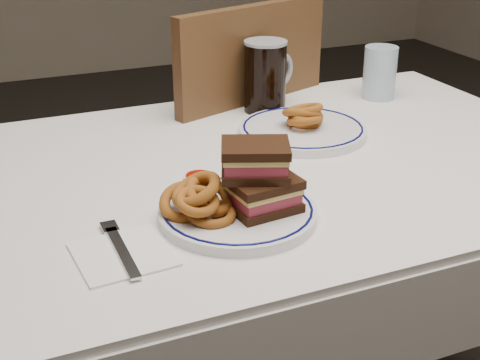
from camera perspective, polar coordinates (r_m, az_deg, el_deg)
name	(u,v)px	position (r m, az deg, el deg)	size (l,w,h in m)	color
dining_table	(280,206)	(1.36, 3.46, -2.24)	(1.27, 0.87, 0.75)	silver
chair_far	(220,166)	(1.82, -1.70, 1.19)	(0.58, 0.58, 0.98)	#402414
main_plate	(238,212)	(1.09, -0.19, -2.74)	(0.26, 0.26, 0.02)	white
reuben_sandwich	(259,177)	(1.06, 1.67, 0.26)	(0.13, 0.12, 0.11)	black
onion_rings_main	(199,199)	(1.05, -3.50, -1.66)	(0.13, 0.11, 0.09)	brown
ketchup_ramekin	(199,183)	(1.13, -3.49, -0.25)	(0.06, 0.06, 0.03)	white
beer_mug	(266,75)	(1.57, 2.25, 8.91)	(0.14, 0.10, 0.17)	black
water_glass	(380,73)	(1.70, 11.84, 8.96)	(0.08, 0.08, 0.13)	#A7C1D7
far_plate	(303,130)	(1.44, 5.37, 4.28)	(0.27, 0.27, 0.02)	white
onion_rings_far	(304,116)	(1.43, 5.48, 5.48)	(0.10, 0.11, 0.08)	brown
napkin_fork	(122,253)	(1.00, -10.02, -6.14)	(0.14, 0.18, 0.01)	white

